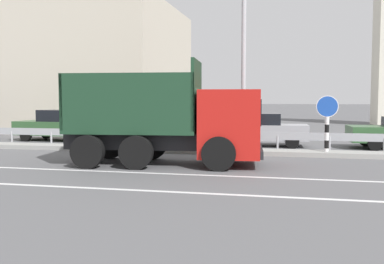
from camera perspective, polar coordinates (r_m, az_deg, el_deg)
name	(u,v)px	position (r m, az deg, el deg)	size (l,w,h in m)	color
ground_plane	(211,163)	(15.15, 2.43, -3.95)	(320.00, 320.00, 0.00)	#565659
lane_strip_0	(145,173)	(13.20, -5.94, -5.19)	(66.70, 0.16, 0.01)	silver
lane_strip_1	(113,189)	(11.00, -9.95, -7.15)	(66.70, 0.16, 0.01)	silver
median_island	(223,151)	(17.78, 3.98, -2.44)	(36.68, 1.10, 0.18)	gray
median_guardrail	(228,136)	(19.05, 4.59, -0.54)	(66.70, 0.09, 0.78)	#9EA0A5
dump_truck	(187,126)	(14.64, -0.67, 0.72)	(6.54, 3.12, 3.40)	red
median_road_sign	(327,124)	(17.53, 16.77, 1.04)	(0.81, 0.16, 2.28)	white
street_lamp_2	(243,35)	(17.32, 6.52, 12.08)	(0.70, 2.33, 8.07)	#ADADB2
parked_car_3	(59,125)	(24.05, -16.55, 0.81)	(4.44, 2.17, 1.59)	#335B33
parked_car_4	(169,129)	(21.86, -2.94, 0.42)	(4.05, 1.94, 1.39)	maroon
parked_car_5	(264,130)	(20.65, 9.18, 0.29)	(3.88, 1.91, 1.49)	#A3A3A8
background_building_0	(53,70)	(34.43, -17.24, 7.54)	(17.86, 12.13, 8.47)	beige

